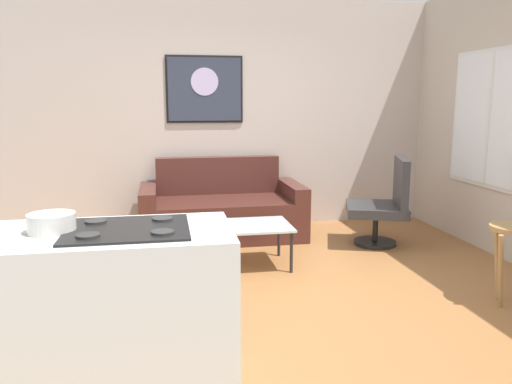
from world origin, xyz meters
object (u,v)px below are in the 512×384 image
(couch, at_px, (222,212))
(coffee_table, at_px, (244,228))
(mixing_bowl, at_px, (52,223))
(wall_painting, at_px, (205,89))
(bar_stool, at_px, (511,243))
(armchair, at_px, (384,204))

(couch, height_order, coffee_table, couch)
(mixing_bowl, xyz_separation_m, wall_painting, (1.05, 3.64, 0.72))
(couch, height_order, mixing_bowl, mixing_bowl)
(coffee_table, bearing_deg, bar_stool, -33.90)
(armchair, distance_m, mixing_bowl, 3.85)
(coffee_table, bearing_deg, armchair, 15.33)
(couch, relative_size, coffee_table, 2.09)
(couch, relative_size, bar_stool, 2.96)
(mixing_bowl, bearing_deg, armchair, 40.74)
(wall_painting, bearing_deg, mixing_bowl, -106.04)
(bar_stool, bearing_deg, mixing_bowl, -166.00)
(mixing_bowl, bearing_deg, bar_stool, 14.00)
(armchair, height_order, wall_painting, wall_painting)
(bar_stool, relative_size, mixing_bowl, 2.76)
(bar_stool, relative_size, wall_painting, 0.68)
(coffee_table, height_order, armchair, armchair)
(coffee_table, height_order, mixing_bowl, mixing_bowl)
(coffee_table, relative_size, bar_stool, 1.42)
(bar_stool, xyz_separation_m, wall_painting, (-2.10, 2.86, 1.21))
(coffee_table, distance_m, bar_stool, 2.26)
(couch, xyz_separation_m, wall_painting, (-0.14, 0.48, 1.41))
(bar_stool, bearing_deg, armchair, 98.53)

